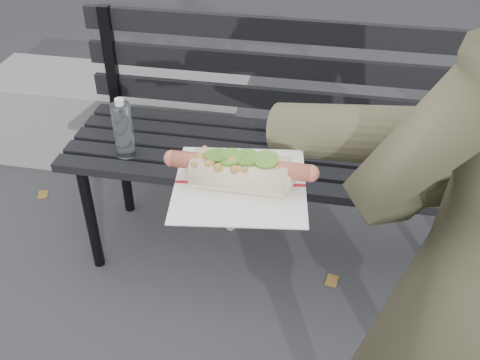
# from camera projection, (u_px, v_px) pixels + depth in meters

# --- Properties ---
(park_bench) EXTENTS (1.50, 0.44, 0.88)m
(park_bench) POSITION_uv_depth(u_px,v_px,m) (283.00, 131.00, 1.94)
(park_bench) COLOR black
(park_bench) RESTS_ON ground
(concrete_block) EXTENTS (1.20, 0.40, 0.40)m
(concrete_block) POSITION_uv_depth(u_px,v_px,m) (120.00, 119.00, 2.66)
(concrete_block) COLOR slate
(concrete_block) RESTS_ON ground
(held_hotdog) EXTENTS (0.64, 0.32, 0.20)m
(held_hotdog) POSITION_uv_depth(u_px,v_px,m) (384.00, 149.00, 0.82)
(held_hotdog) COLOR #4B4A32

